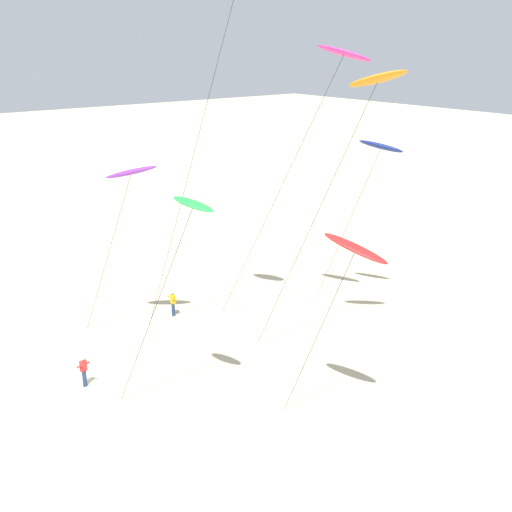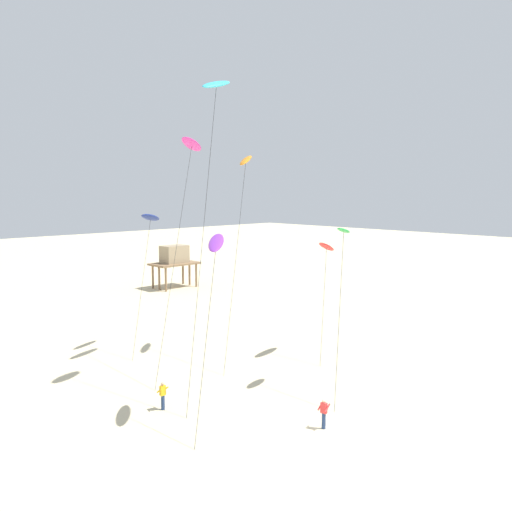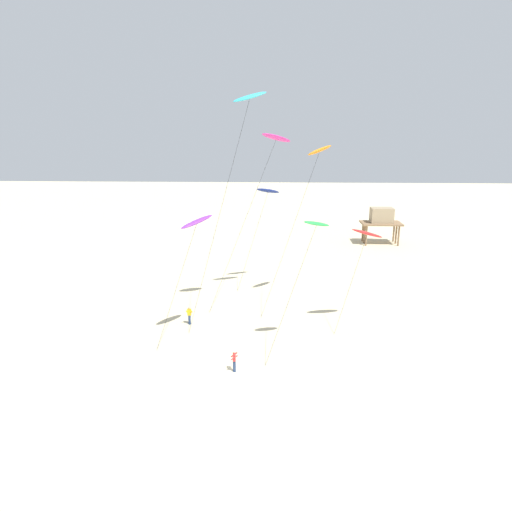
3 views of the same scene
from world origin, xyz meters
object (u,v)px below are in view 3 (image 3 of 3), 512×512
object	(u,v)px
kite_orange	(319,151)
kite_magenta	(276,139)
kite_purple	(197,222)
kite_flyer_nearest	(234,360)
kite_navy	(268,191)
kite_cyan	(249,99)
kite_red	(367,234)
kite_green	(316,225)
stilt_house	(381,218)
kite_flyer_middle	(189,315)

from	to	relation	value
kite_orange	kite_magenta	size ratio (longest dim) A/B	0.94
kite_purple	kite_flyer_nearest	bearing A→B (deg)	-56.90
kite_navy	kite_cyan	size ratio (longest dim) A/B	0.56
kite_red	kite_green	bearing A→B (deg)	-133.12
kite_purple	kite_green	distance (m)	9.22
kite_navy	kite_green	xyz separation A→B (m)	(3.81, -16.18, -0.43)
kite_purple	stilt_house	xyz separation A→B (m)	(22.33, 35.15, -5.95)
kite_flyer_nearest	stilt_house	size ratio (longest dim) A/B	0.27
kite_orange	stilt_house	bearing A→B (deg)	65.35
kite_cyan	stilt_house	size ratio (longest dim) A/B	3.30
kite_flyer_middle	stilt_house	bearing A→B (deg)	53.28
kite_green	stilt_house	size ratio (longest dim) A/B	1.74
kite_navy	kite_cyan	world-z (taller)	kite_cyan
kite_red	kite_navy	distance (m)	14.18
kite_green	kite_flyer_middle	bearing A→B (deg)	154.73
kite_orange	stilt_house	xyz separation A→B (m)	(12.32, 26.85, -11.02)
kite_orange	stilt_house	distance (m)	31.53
kite_magenta	kite_green	world-z (taller)	kite_magenta
kite_magenta	kite_cyan	distance (m)	6.72
kite_purple	stilt_house	size ratio (longest dim) A/B	1.73
kite_orange	kite_purple	size ratio (longest dim) A/B	1.50
kite_purple	kite_cyan	xyz separation A→B (m)	(3.85, 4.45, 9.34)
kite_red	kite_navy	xyz separation A→B (m)	(-8.56, 11.11, 2.14)
kite_cyan	kite_flyer_nearest	xyz separation A→B (m)	(-0.60, -9.44, -18.40)
kite_red	kite_flyer_nearest	distance (m)	15.37
kite_flyer_nearest	kite_green	bearing A→B (deg)	28.84
kite_red	kite_flyer_nearest	xyz separation A→B (m)	(-10.53, -8.26, -7.56)
kite_purple	kite_green	world-z (taller)	kite_green
kite_magenta	kite_flyer_nearest	distance (m)	21.47
kite_cyan	kite_flyer_middle	bearing A→B (deg)	-166.67
kite_magenta	stilt_house	distance (m)	32.37
kite_magenta	kite_flyer_middle	distance (m)	18.26
kite_magenta	kite_navy	size ratio (longest dim) A/B	1.51
stilt_house	kite_red	bearing A→B (deg)	-105.00
kite_magenta	kite_cyan	size ratio (longest dim) A/B	0.84
kite_purple	kite_magenta	bearing A→B (deg)	58.65
kite_navy	kite_green	size ratio (longest dim) A/B	1.05
kite_flyer_nearest	kite_red	bearing A→B (deg)	38.09
kite_magenta	kite_purple	xyz separation A→B (m)	(-6.04, -9.92, -6.12)
kite_magenta	kite_red	bearing A→B (deg)	-40.69
kite_green	stilt_house	bearing A→B (deg)	70.22
kite_flyer_middle	kite_purple	bearing A→B (deg)	-64.41
kite_red	stilt_house	bearing A→B (deg)	75.00
kite_cyan	stilt_house	world-z (taller)	kite_cyan
kite_magenta	kite_flyer_nearest	size ratio (longest dim) A/B	10.08
kite_green	kite_cyan	distance (m)	12.23
kite_magenta	kite_green	xyz separation A→B (m)	(3.00, -11.73, -5.92)
kite_orange	kite_navy	xyz separation A→B (m)	(-4.78, 6.07, -4.42)
kite_navy	kite_green	distance (m)	16.63
kite_flyer_nearest	kite_navy	bearing A→B (deg)	84.17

